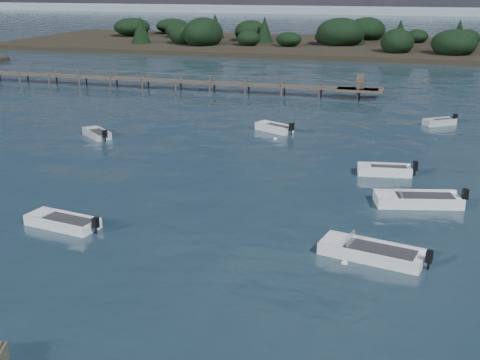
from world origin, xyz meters
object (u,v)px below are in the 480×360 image
(dinghy_mid_grey, at_px, (63,224))
(dinghy_mid_white_b, at_px, (417,202))
(dinghy_mid_white_a, at_px, (371,254))
(tender_far_white, at_px, (274,129))
(tender_far_grey_b, at_px, (439,123))
(dinghy_extra_a, at_px, (384,172))
(tender_far_grey, at_px, (97,135))
(jetty, at_px, (145,80))

(dinghy_mid_grey, relative_size, dinghy_mid_white_b, 0.82)
(dinghy_mid_white_b, relative_size, dinghy_mid_white_a, 1.02)
(tender_far_white, bearing_deg, dinghy_mid_white_a, -66.68)
(tender_far_white, height_order, tender_far_grey_b, tender_far_white)
(tender_far_white, distance_m, dinghy_mid_white_a, 25.20)
(dinghy_extra_a, distance_m, dinghy_mid_white_a, 13.28)
(dinghy_extra_a, distance_m, dinghy_mid_grey, 21.18)
(dinghy_extra_a, bearing_deg, dinghy_mid_white_b, -67.90)
(tender_far_grey, height_order, jetty, jetty)
(dinghy_extra_a, xyz_separation_m, dinghy_mid_white_a, (0.12, -13.27, -0.02))
(dinghy_extra_a, relative_size, dinghy_mid_white_a, 0.76)
(dinghy_mid_grey, bearing_deg, dinghy_mid_white_a, 2.43)
(tender_far_grey_b, bearing_deg, dinghy_extra_a, -103.65)
(dinghy_extra_a, height_order, tender_far_grey, dinghy_extra_a)
(dinghy_mid_grey, xyz_separation_m, jetty, (-13.97, 41.20, 0.83))
(dinghy_mid_white_b, height_order, tender_far_grey_b, dinghy_mid_white_b)
(dinghy_mid_white_a, bearing_deg, dinghy_mid_grey, -177.57)
(dinghy_mid_white_a, bearing_deg, dinghy_mid_white_b, 75.46)
(tender_far_white, relative_size, tender_far_grey_b, 1.19)
(dinghy_extra_a, bearing_deg, dinghy_mid_grey, -138.77)
(tender_far_white, bearing_deg, tender_far_grey_b, 25.24)
(dinghy_mid_white_a, relative_size, jetty, 0.08)
(dinghy_extra_a, height_order, dinghy_mid_white_b, dinghy_mid_white_b)
(dinghy_mid_grey, distance_m, jetty, 43.51)
(dinghy_mid_grey, height_order, tender_far_white, tender_far_white)
(dinghy_extra_a, height_order, dinghy_mid_white_a, dinghy_extra_a)
(dinghy_mid_white_b, bearing_deg, jetty, 134.53)
(dinghy_mid_grey, xyz_separation_m, tender_far_grey_b, (19.91, 30.35, 0.01))
(dinghy_mid_white_b, bearing_deg, dinghy_mid_grey, -154.59)
(dinghy_mid_white_a, bearing_deg, jetty, 126.54)
(dinghy_mid_white_b, bearing_deg, dinghy_mid_white_a, -104.54)
(tender_far_grey, distance_m, tender_far_grey_b, 30.35)
(tender_far_grey, xyz_separation_m, tender_far_grey_b, (27.65, 12.53, -0.01))
(dinghy_mid_grey, relative_size, tender_far_grey_b, 1.43)
(dinghy_mid_grey, height_order, tender_far_grey_b, tender_far_grey_b)
(tender_far_grey, relative_size, jetty, 0.05)
(tender_far_white, relative_size, dinghy_mid_white_a, 0.70)
(jetty, bearing_deg, tender_far_grey, -75.07)
(tender_far_grey_b, bearing_deg, tender_far_white, -154.76)
(dinghy_mid_white_b, relative_size, tender_far_white, 1.46)
(dinghy_mid_white_b, bearing_deg, dinghy_extra_a, 112.10)
(dinghy_mid_grey, bearing_deg, tender_far_white, 75.70)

